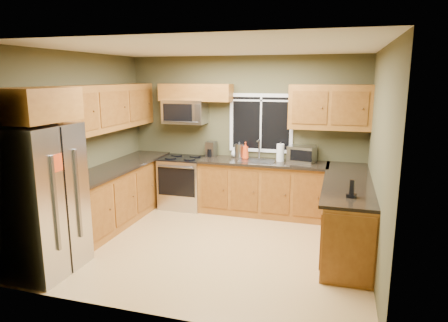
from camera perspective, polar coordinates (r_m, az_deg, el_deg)
The scene contains 28 objects.
floor at distance 5.80m, azimuth -1.48°, elevation -11.85°, with size 4.20×4.20×0.00m, color tan.
ceiling at distance 5.32m, azimuth -1.64°, elevation 15.82°, with size 4.20×4.20×0.00m, color white.
back_wall at distance 7.11m, azimuth 2.91°, elevation 3.92°, with size 4.20×4.20×0.00m, color #464328.
front_wall at distance 3.77m, azimuth -10.01°, elevation -3.46°, with size 4.20×4.20×0.00m, color #464328.
left_wall at distance 6.36m, azimuth -19.89°, elevation 2.27°, with size 3.60×3.60×0.00m, color #464328.
right_wall at distance 5.17m, azimuth 21.20°, elevation 0.08°, with size 3.60×3.60×0.00m, color #464328.
window at distance 7.01m, azimuth 5.29°, elevation 5.43°, with size 1.12×0.03×1.02m.
base_cabinets_left at distance 6.77m, azimuth -14.93°, elevation -4.68°, with size 0.60×2.65×0.90m, color brown.
countertop_left at distance 6.65m, azimuth -14.96°, elevation -0.81°, with size 0.65×2.65×0.04m, color black.
base_cabinets_back at distance 6.93m, azimuth 5.60°, elevation -3.96°, with size 2.17×0.60×0.90m, color brown.
countertop_back at distance 6.79m, azimuth 5.64°, elevation -0.20°, with size 2.17×0.65×0.04m, color black.
base_cabinets_peninsula at distance 5.90m, azimuth 17.21°, elevation -7.28°, with size 0.60×2.52×0.90m.
countertop_peninsula at distance 5.78m, azimuth 17.25°, elevation -2.84°, with size 0.65×2.50×0.04m, color black.
upper_cabinets_left at distance 6.60m, azimuth -16.60°, elevation 7.27°, with size 0.33×2.65×0.72m, color brown.
upper_cabinets_back_left at distance 7.14m, azimuth -4.09°, elevation 9.74°, with size 1.30×0.33×0.30m, color brown.
upper_cabinets_back_right at distance 6.70m, azimuth 14.86°, elevation 7.44°, with size 1.30×0.33×0.72m, color brown.
upper_cabinet_over_fridge at distance 5.06m, azimuth -25.80°, elevation 7.25°, with size 0.72×0.90×0.38m, color brown.
refrigerator at distance 5.25m, azimuth -24.68°, elevation -5.11°, with size 0.74×0.90×1.80m.
range at distance 7.30m, azimuth -5.83°, elevation -2.99°, with size 0.76×0.69×0.94m.
microwave at distance 7.20m, azimuth -5.63°, elevation 7.02°, with size 0.76×0.41×0.42m.
sink at distance 6.82m, azimuth 4.73°, elevation 0.16°, with size 0.60×0.42×0.36m.
toaster_oven at distance 6.81m, azimuth 11.06°, elevation 1.00°, with size 0.49×0.42×0.27m.
coffee_maker at distance 7.16m, azimuth -1.85°, elevation 1.66°, with size 0.17×0.23×0.27m.
kettle at distance 7.02m, azimuth 2.21°, elevation 1.58°, with size 0.21×0.21×0.30m.
paper_towel_roll at distance 6.80m, azimuth 8.04°, elevation 1.20°, with size 0.15×0.15×0.33m.
soap_bottle_a at distance 6.91m, azimuth 3.07°, elevation 1.49°, with size 0.11×0.12×0.30m, color #E34215.
soap_bottle_c at distance 7.10m, azimuth 1.58°, elevation 1.30°, with size 0.14×0.14×0.18m, color white.
cordless_phone at distance 4.96m, azimuth 17.77°, elevation -4.26°, with size 0.12×0.12×0.22m.
Camera 1 is at (1.64, -5.05, 2.34)m, focal length 32.00 mm.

